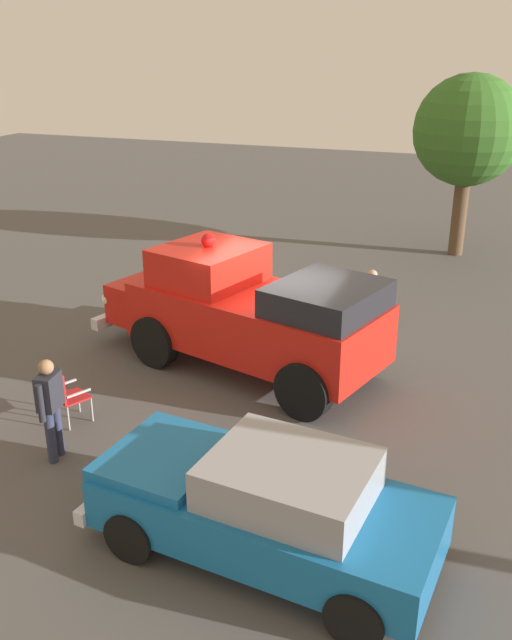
# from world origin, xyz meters

# --- Properties ---
(ground_plane) EXTENTS (60.00, 60.00, 0.00)m
(ground_plane) POSITION_xyz_m (0.00, 0.00, 0.00)
(ground_plane) COLOR #514F4C
(vintage_fire_truck) EXTENTS (3.75, 6.32, 2.59)m
(vintage_fire_truck) POSITION_xyz_m (-0.18, 0.42, 1.20)
(vintage_fire_truck) COLOR black
(vintage_fire_truck) RESTS_ON ground
(classic_hot_rod) EXTENTS (2.30, 4.52, 1.46)m
(classic_hot_rod) POSITION_xyz_m (-5.09, -1.75, 0.75)
(classic_hot_rod) COLOR black
(classic_hot_rod) RESTS_ON ground
(lawn_chair_near_truck) EXTENTS (0.68, 0.68, 1.02)m
(lawn_chair_near_truck) POSITION_xyz_m (3.00, -1.42, 0.59)
(lawn_chair_near_truck) COLOR #B7BABF
(lawn_chair_near_truck) RESTS_ON ground
(lawn_chair_spare) EXTENTS (0.66, 0.66, 1.02)m
(lawn_chair_spare) POSITION_xyz_m (-3.28, 2.44, 0.59)
(lawn_chair_spare) COLOR #B7BABF
(lawn_chair_spare) RESTS_ON ground
(spectator_seated) EXTENTS (0.65, 0.61, 1.29)m
(spectator_seated) POSITION_xyz_m (2.89, -1.34, 0.70)
(spectator_seated) COLOR #383842
(spectator_seated) RESTS_ON ground
(spectator_standing) EXTENTS (0.65, 0.32, 1.68)m
(spectator_standing) POSITION_xyz_m (-4.23, 1.99, 0.96)
(spectator_standing) COLOR #2D334C
(spectator_standing) RESTS_ON ground
(oak_tree_right) EXTENTS (3.17, 3.17, 5.26)m
(oak_tree_right) POSITION_xyz_m (9.46, -2.65, 3.64)
(oak_tree_right) COLOR brown
(oak_tree_right) RESTS_ON ground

